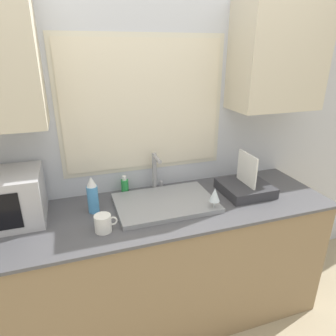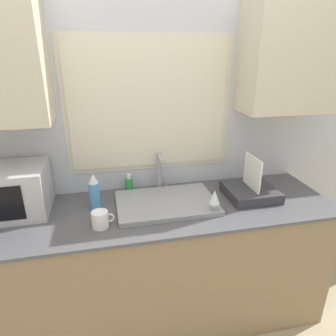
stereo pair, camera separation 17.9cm
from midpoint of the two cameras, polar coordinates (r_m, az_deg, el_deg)
The scene contains 10 objects.
countertop at distance 2.19m, azimuth 1.02°, elevation -17.91°, with size 2.26×0.69×0.90m.
wall_back at distance 2.04m, azimuth -0.89°, elevation 9.41°, with size 6.00×0.38×2.60m.
sink_basin at distance 1.95m, azimuth 2.29°, elevation -6.70°, with size 0.64×0.43×0.03m.
faucet at distance 2.09m, azimuth 0.89°, elevation -0.32°, with size 0.08×0.15×0.27m.
microwave at distance 2.00m, azimuth -25.41°, elevation -3.96°, with size 0.41×0.36×0.30m.
dish_rack at distance 2.14m, azimuth 17.77°, elevation -4.17°, with size 0.33×0.32×0.29m.
spray_bottle at distance 1.91m, azimuth -11.27°, elevation -4.53°, with size 0.07×0.07×0.24m.
soap_bottle at distance 2.11m, azimuth -5.05°, elevation -3.15°, with size 0.05×0.05×0.13m.
mug_near_sink at distance 1.73m, azimuth -9.86°, elevation -9.71°, with size 0.13×0.09×0.10m.
wine_glass at distance 1.84m, azimuth 11.64°, elevation -5.61°, with size 0.07×0.07×0.16m.
Camera 2 is at (-0.31, -1.33, 1.85)m, focal length 32.00 mm.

